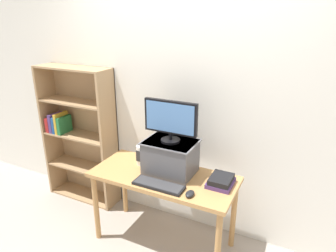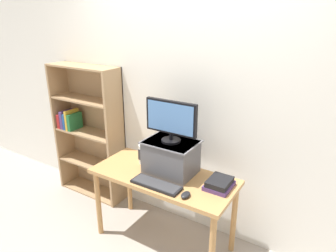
{
  "view_description": "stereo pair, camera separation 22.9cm",
  "coord_description": "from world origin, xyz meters",
  "px_view_note": "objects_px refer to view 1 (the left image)",
  "views": [
    {
      "loc": [
        1.08,
        -2.07,
        2.04
      ],
      "look_at": [
        0.03,
        0.03,
        1.18
      ],
      "focal_mm": 32.0,
      "sensor_mm": 36.0,
      "label": 1
    },
    {
      "loc": [
        1.28,
        -1.96,
        2.04
      ],
      "look_at": [
        0.03,
        0.03,
        1.18
      ],
      "focal_mm": 32.0,
      "sensor_mm": 36.0,
      "label": 2
    }
  ],
  "objects_px": {
    "desk": "(163,184)",
    "keyboard": "(159,185)",
    "book_stack": "(221,181)",
    "desk_speaker": "(142,155)",
    "computer_monitor": "(170,120)",
    "bookshelf_unit": "(79,134)",
    "riser_box": "(170,156)",
    "computer_mouse": "(190,194)"
  },
  "relations": [
    {
      "from": "computer_monitor",
      "to": "keyboard",
      "type": "relative_size",
      "value": 1.11
    },
    {
      "from": "riser_box",
      "to": "computer_mouse",
      "type": "xyz_separation_m",
      "value": [
        0.31,
        -0.28,
        -0.14
      ]
    },
    {
      "from": "bookshelf_unit",
      "to": "desk_speaker",
      "type": "distance_m",
      "value": 0.98
    },
    {
      "from": "desk_speaker",
      "to": "keyboard",
      "type": "bearing_deg",
      "value": -40.16
    },
    {
      "from": "desk",
      "to": "computer_monitor",
      "type": "relative_size",
      "value": 2.69
    },
    {
      "from": "book_stack",
      "to": "computer_monitor",
      "type": "bearing_deg",
      "value": 178.17
    },
    {
      "from": "computer_mouse",
      "to": "computer_monitor",
      "type": "bearing_deg",
      "value": 137.79
    },
    {
      "from": "computer_monitor",
      "to": "desk_speaker",
      "type": "height_order",
      "value": "computer_monitor"
    },
    {
      "from": "book_stack",
      "to": "desk_speaker",
      "type": "height_order",
      "value": "desk_speaker"
    },
    {
      "from": "desk",
      "to": "bookshelf_unit",
      "type": "relative_size",
      "value": 0.83
    },
    {
      "from": "desk",
      "to": "desk_speaker",
      "type": "xyz_separation_m",
      "value": [
        -0.28,
        0.09,
        0.19
      ]
    },
    {
      "from": "computer_monitor",
      "to": "book_stack",
      "type": "bearing_deg",
      "value": -1.83
    },
    {
      "from": "computer_mouse",
      "to": "bookshelf_unit",
      "type": "bearing_deg",
      "value": 162.34
    },
    {
      "from": "desk",
      "to": "bookshelf_unit",
      "type": "height_order",
      "value": "bookshelf_unit"
    },
    {
      "from": "book_stack",
      "to": "desk",
      "type": "bearing_deg",
      "value": -172.7
    },
    {
      "from": "riser_box",
      "to": "computer_monitor",
      "type": "xyz_separation_m",
      "value": [
        -0.0,
        -0.0,
        0.34
      ]
    },
    {
      "from": "keyboard",
      "to": "riser_box",
      "type": "bearing_deg",
      "value": 94.58
    },
    {
      "from": "computer_mouse",
      "to": "book_stack",
      "type": "height_order",
      "value": "book_stack"
    },
    {
      "from": "computer_mouse",
      "to": "book_stack",
      "type": "xyz_separation_m",
      "value": [
        0.17,
        0.26,
        0.02
      ]
    },
    {
      "from": "bookshelf_unit",
      "to": "riser_box",
      "type": "height_order",
      "value": "bookshelf_unit"
    },
    {
      "from": "computer_mouse",
      "to": "desk_speaker",
      "type": "bearing_deg",
      "value": 154.67
    },
    {
      "from": "desk_speaker",
      "to": "computer_monitor",
      "type": "bearing_deg",
      "value": -2.49
    },
    {
      "from": "desk",
      "to": "keyboard",
      "type": "height_order",
      "value": "keyboard"
    },
    {
      "from": "book_stack",
      "to": "keyboard",
      "type": "bearing_deg",
      "value": -151.12
    },
    {
      "from": "keyboard",
      "to": "book_stack",
      "type": "xyz_separation_m",
      "value": [
        0.45,
        0.25,
        0.02
      ]
    },
    {
      "from": "book_stack",
      "to": "bookshelf_unit",
      "type": "bearing_deg",
      "value": 172.18
    },
    {
      "from": "desk",
      "to": "computer_mouse",
      "type": "relative_size",
      "value": 12.43
    },
    {
      "from": "bookshelf_unit",
      "to": "computer_monitor",
      "type": "xyz_separation_m",
      "value": [
        1.27,
        -0.22,
        0.43
      ]
    },
    {
      "from": "desk",
      "to": "bookshelf_unit",
      "type": "bearing_deg",
      "value": 166.22
    },
    {
      "from": "keyboard",
      "to": "bookshelf_unit",
      "type": "bearing_deg",
      "value": 159.25
    },
    {
      "from": "keyboard",
      "to": "book_stack",
      "type": "height_order",
      "value": "book_stack"
    },
    {
      "from": "computer_mouse",
      "to": "keyboard",
      "type": "bearing_deg",
      "value": 177.48
    },
    {
      "from": "riser_box",
      "to": "computer_monitor",
      "type": "height_order",
      "value": "computer_monitor"
    },
    {
      "from": "riser_box",
      "to": "keyboard",
      "type": "relative_size",
      "value": 1.06
    },
    {
      "from": "desk",
      "to": "computer_mouse",
      "type": "distance_m",
      "value": 0.4
    },
    {
      "from": "riser_box",
      "to": "keyboard",
      "type": "distance_m",
      "value": 0.3
    },
    {
      "from": "computer_monitor",
      "to": "book_stack",
      "type": "height_order",
      "value": "computer_monitor"
    },
    {
      "from": "bookshelf_unit",
      "to": "computer_monitor",
      "type": "distance_m",
      "value": 1.36
    },
    {
      "from": "desk",
      "to": "desk_speaker",
      "type": "bearing_deg",
      "value": 161.49
    },
    {
      "from": "book_stack",
      "to": "desk_speaker",
      "type": "bearing_deg",
      "value": 177.91
    },
    {
      "from": "computer_monitor",
      "to": "desk_speaker",
      "type": "bearing_deg",
      "value": 177.51
    },
    {
      "from": "keyboard",
      "to": "computer_mouse",
      "type": "distance_m",
      "value": 0.28
    }
  ]
}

